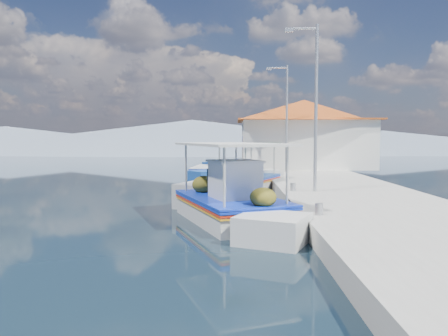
{
  "coord_description": "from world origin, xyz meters",
  "views": [
    {
      "loc": [
        1.65,
        -14.17,
        2.48
      ],
      "look_at": [
        1.26,
        2.64,
        1.3
      ],
      "focal_mm": 35.53,
      "sensor_mm": 36.0,
      "label": 1
    }
  ],
  "objects": [
    {
      "name": "caique_blue_hull",
      "position": [
        0.27,
        11.65,
        0.31
      ],
      "size": [
        2.34,
        6.45,
        1.15
      ],
      "rotation": [
        0.0,
        0.0,
        0.11
      ],
      "color": "#19499B",
      "rests_on": "ground"
    },
    {
      "name": "quay",
      "position": [
        5.9,
        6.0,
        0.25
      ],
      "size": [
        5.0,
        44.0,
        0.5
      ],
      "primitive_type": "cube",
      "color": "#A6A49B",
      "rests_on": "ground"
    },
    {
      "name": "ground",
      "position": [
        0.0,
        0.0,
        0.0
      ],
      "size": [
        160.0,
        160.0,
        0.0
      ],
      "primitive_type": "plane",
      "color": "black",
      "rests_on": "ground"
    },
    {
      "name": "caique_green_canopy",
      "position": [
        2.25,
        6.16,
        0.36
      ],
      "size": [
        3.61,
        5.93,
        2.43
      ],
      "rotation": [
        0.0,
        0.0,
        0.42
      ],
      "color": "silver",
      "rests_on": "ground"
    },
    {
      "name": "mountain_ridge",
      "position": [
        6.54,
        56.0,
        2.04
      ],
      "size": [
        171.4,
        96.0,
        5.5
      ],
      "color": "slate",
      "rests_on": "ground"
    },
    {
      "name": "lamp_post_far",
      "position": [
        4.51,
        11.0,
        3.85
      ],
      "size": [
        1.21,
        0.14,
        6.0
      ],
      "color": "#A5A8AD",
      "rests_on": "quay"
    },
    {
      "name": "bollards",
      "position": [
        3.8,
        5.25,
        0.65
      ],
      "size": [
        0.2,
        17.2,
        0.3
      ],
      "color": "#A5A8AD",
      "rests_on": "quay"
    },
    {
      "name": "lamp_post_near",
      "position": [
        4.51,
        2.0,
        3.85
      ],
      "size": [
        1.21,
        0.14,
        6.0
      ],
      "color": "#A5A8AD",
      "rests_on": "quay"
    },
    {
      "name": "main_caique",
      "position": [
        1.59,
        -1.29,
        0.49
      ],
      "size": [
        4.06,
        7.22,
        2.55
      ],
      "rotation": [
        0.0,
        0.0,
        -0.37
      ],
      "color": "silver",
      "rests_on": "ground"
    },
    {
      "name": "harbor_building",
      "position": [
        6.2,
        15.0,
        2.78
      ],
      "size": [
        10.49,
        10.49,
        4.4
      ],
      "color": "white",
      "rests_on": "quay"
    }
  ]
}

